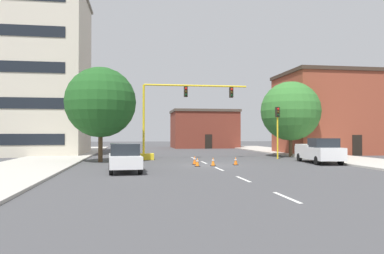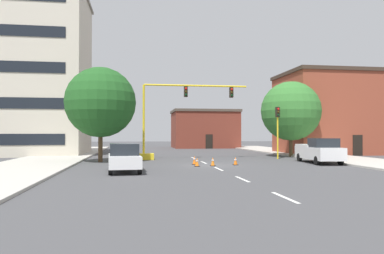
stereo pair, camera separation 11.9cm
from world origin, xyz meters
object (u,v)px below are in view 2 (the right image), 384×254
object	(u,v)px
sedan_white_near_left	(124,157)
traffic_cone_roadside_a	(194,160)
pickup_truck_white	(319,151)
traffic_cone_roadside_b	(197,162)
traffic_signal_gantry	(159,134)
traffic_light_pole_right	(278,121)
traffic_cone_roadside_d	(235,161)
tree_right_mid	(291,111)
traffic_cone_roadside_c	(213,162)
tree_left_near	(101,102)

from	to	relation	value
sedan_white_near_left	traffic_cone_roadside_a	world-z (taller)	sedan_white_near_left
pickup_truck_white	traffic_cone_roadside_b	world-z (taller)	pickup_truck_white
traffic_cone_roadside_a	traffic_cone_roadside_b	distance (m)	1.64
pickup_truck_white	traffic_cone_roadside_b	size ratio (longest dim) A/B	8.83
traffic_signal_gantry	traffic_light_pole_right	size ratio (longest dim) A/B	2.18
traffic_cone_roadside_b	traffic_cone_roadside_d	size ratio (longest dim) A/B	1.01
tree_right_mid	traffic_cone_roadside_c	world-z (taller)	tree_right_mid
tree_left_near	traffic_cone_roadside_a	distance (m)	9.32
traffic_light_pole_right	traffic_cone_roadside_c	size ratio (longest dim) A/B	7.31
traffic_signal_gantry	traffic_cone_roadside_b	xyz separation A→B (m)	(2.21, -7.43, -2.02)
tree_left_near	traffic_cone_roadside_b	bearing A→B (deg)	-35.85
sedan_white_near_left	traffic_cone_roadside_b	distance (m)	5.87
sedan_white_near_left	traffic_cone_roadside_c	distance (m)	7.03
sedan_white_near_left	traffic_cone_roadside_c	bearing A→B (deg)	27.16
pickup_truck_white	sedan_white_near_left	distance (m)	15.68
tree_left_near	traffic_cone_roadside_d	size ratio (longest dim) A/B	12.60
traffic_light_pole_right	traffic_cone_roadside_a	bearing A→B (deg)	-150.74
traffic_signal_gantry	traffic_cone_roadside_a	size ratio (longest dim) A/B	15.63
tree_left_near	tree_right_mid	world-z (taller)	tree_left_near
tree_left_near	tree_right_mid	distance (m)	18.72
tree_left_near	traffic_cone_roadside_c	size ratio (longest dim) A/B	11.93
traffic_light_pole_right	traffic_cone_roadside_c	distance (m)	10.16
traffic_light_pole_right	pickup_truck_white	size ratio (longest dim) A/B	0.86
traffic_cone_roadside_a	traffic_cone_roadside_b	size ratio (longest dim) A/B	1.06
traffic_signal_gantry	traffic_light_pole_right	distance (m)	10.93
traffic_signal_gantry	traffic_cone_roadside_d	xyz separation A→B (m)	(5.25, -6.67, -2.02)
traffic_light_pole_right	traffic_cone_roadside_a	world-z (taller)	traffic_light_pole_right
traffic_signal_gantry	pickup_truck_white	bearing A→B (deg)	-26.26
traffic_cone_roadside_a	traffic_cone_roadside_b	xyz separation A→B (m)	(-0.07, -1.63, -0.02)
tree_right_mid	pickup_truck_white	xyz separation A→B (m)	(-1.06, -7.76, -3.63)
tree_right_mid	traffic_cone_roadside_d	size ratio (longest dim) A/B	12.22
traffic_cone_roadside_c	traffic_cone_roadside_d	xyz separation A→B (m)	(1.83, 0.51, -0.02)
tree_right_mid	traffic_cone_roadside_a	distance (m)	14.01
tree_left_near	sedan_white_near_left	xyz separation A→B (m)	(2.18, -8.16, -4.04)
sedan_white_near_left	traffic_cone_roadside_d	size ratio (longest dim) A/B	7.44
pickup_truck_white	traffic_cone_roadside_d	bearing A→B (deg)	-174.84
pickup_truck_white	traffic_light_pole_right	bearing A→B (deg)	105.74
pickup_truck_white	traffic_cone_roadside_d	distance (m)	7.05
traffic_light_pole_right	tree_left_near	distance (m)	15.93
tree_right_mid	traffic_cone_roadside_a	xyz separation A→B (m)	(-11.02, -7.52, -4.28)
traffic_cone_roadside_b	traffic_cone_roadside_d	xyz separation A→B (m)	(3.03, 0.76, -0.00)
traffic_cone_roadside_b	traffic_cone_roadside_c	distance (m)	1.22
traffic_cone_roadside_c	traffic_cone_roadside_d	size ratio (longest dim) A/B	1.06
pickup_truck_white	traffic_cone_roadside_a	distance (m)	9.98
pickup_truck_white	traffic_cone_roadside_a	size ratio (longest dim) A/B	8.31
traffic_signal_gantry	tree_left_near	bearing A→B (deg)	-156.11
tree_left_near	traffic_cone_roadside_b	size ratio (longest dim) A/B	12.46
traffic_light_pole_right	tree_left_near	size ratio (longest dim) A/B	0.61
traffic_signal_gantry	pickup_truck_white	size ratio (longest dim) A/B	1.88
tree_left_near	traffic_light_pole_right	bearing A→B (deg)	4.37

